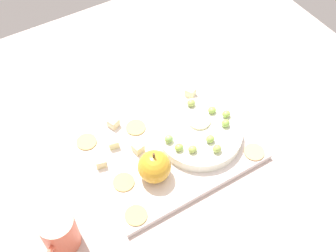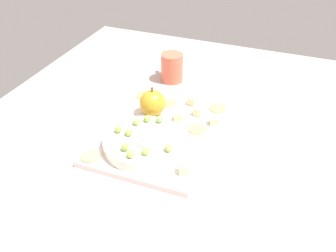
{
  "view_description": "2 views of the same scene",
  "coord_description": "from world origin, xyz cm",
  "px_view_note": "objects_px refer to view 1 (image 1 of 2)",
  "views": [
    {
      "loc": [
        27.6,
        49.01,
        80.84
      ],
      "look_at": [
        -1.3,
        1.31,
        9.49
      ],
      "focal_mm": 44.92,
      "sensor_mm": 36.0,
      "label": 1
    },
    {
      "loc": [
        -72.95,
        -26.85,
        61.67
      ],
      "look_at": [
        -1.2,
        1.07,
        7.96
      ],
      "focal_mm": 41.93,
      "sensor_mm": 36.0,
      "label": 2
    }
  ],
  "objects_px": {
    "grape_2": "(210,139)",
    "apple_slice_0": "(199,121)",
    "cheese_cube_1": "(100,161)",
    "cracker_2": "(254,152)",
    "cracker_3": "(136,215)",
    "cracker_4": "(87,142)",
    "serving_dish": "(200,133)",
    "grape_5": "(217,149)",
    "cheese_cube_2": "(138,148)",
    "grape_1": "(169,138)",
    "cheese_cube_4": "(190,92)",
    "grape_4": "(191,103)",
    "cheese_cube_3": "(113,123)",
    "grape_0": "(193,149)",
    "grape_7": "(212,110)",
    "grape_8": "(226,114)",
    "grape_6": "(179,147)",
    "platter": "(170,148)",
    "cracker_1": "(124,182)",
    "cup": "(59,232)",
    "apple_whole": "(154,167)",
    "cheese_cube_0": "(113,143)",
    "grape_3": "(226,123)",
    "cracker_0": "(136,128)"
  },
  "relations": [
    {
      "from": "cracker_2",
      "to": "grape_7",
      "type": "bearing_deg",
      "value": -77.99
    },
    {
      "from": "cheese_cube_4",
      "to": "cup",
      "type": "relative_size",
      "value": 0.24
    },
    {
      "from": "grape_8",
      "to": "grape_2",
      "type": "bearing_deg",
      "value": 28.77
    },
    {
      "from": "grape_6",
      "to": "grape_7",
      "type": "xyz_separation_m",
      "value": [
        -0.12,
        -0.05,
        -0.0
      ]
    },
    {
      "from": "cheese_cube_2",
      "to": "grape_1",
      "type": "height_order",
      "value": "grape_1"
    },
    {
      "from": "grape_5",
      "to": "cracker_2",
      "type": "bearing_deg",
      "value": 157.76
    },
    {
      "from": "cheese_cube_4",
      "to": "cracker_4",
      "type": "bearing_deg",
      "value": -0.07
    },
    {
      "from": "grape_2",
      "to": "grape_4",
      "type": "xyz_separation_m",
      "value": [
        -0.02,
        -0.11,
        -0.0
      ]
    },
    {
      "from": "apple_slice_0",
      "to": "cup",
      "type": "distance_m",
      "value": 0.38
    },
    {
      "from": "cheese_cube_3",
      "to": "apple_slice_0",
      "type": "height_order",
      "value": "apple_slice_0"
    },
    {
      "from": "serving_dish",
      "to": "grape_1",
      "type": "xyz_separation_m",
      "value": [
        0.07,
        -0.01,
        0.02
      ]
    },
    {
      "from": "cup",
      "to": "cracker_4",
      "type": "bearing_deg",
      "value": -126.1
    },
    {
      "from": "cracker_1",
      "to": "cheese_cube_3",
      "type": "bearing_deg",
      "value": -109.05
    },
    {
      "from": "cheese_cube_4",
      "to": "grape_8",
      "type": "xyz_separation_m",
      "value": [
        -0.02,
        0.11,
        0.02
      ]
    },
    {
      "from": "platter",
      "to": "cracker_1",
      "type": "relative_size",
      "value": 7.88
    },
    {
      "from": "platter",
      "to": "grape_0",
      "type": "xyz_separation_m",
      "value": [
        -0.02,
        0.05,
        0.04
      ]
    },
    {
      "from": "serving_dish",
      "to": "cracker_1",
      "type": "height_order",
      "value": "serving_dish"
    },
    {
      "from": "cracker_3",
      "to": "cracker_4",
      "type": "distance_m",
      "value": 0.21
    },
    {
      "from": "cheese_cube_1",
      "to": "grape_1",
      "type": "bearing_deg",
      "value": 164.8
    },
    {
      "from": "platter",
      "to": "grape_0",
      "type": "relative_size",
      "value": 18.83
    },
    {
      "from": "platter",
      "to": "apple_slice_0",
      "type": "height_order",
      "value": "apple_slice_0"
    },
    {
      "from": "grape_1",
      "to": "grape_7",
      "type": "distance_m",
      "value": 0.13
    },
    {
      "from": "grape_1",
      "to": "grape_7",
      "type": "bearing_deg",
      "value": -171.27
    },
    {
      "from": "cheese_cube_2",
      "to": "cracker_2",
      "type": "distance_m",
      "value": 0.25
    },
    {
      "from": "grape_5",
      "to": "cup",
      "type": "relative_size",
      "value": 0.22
    },
    {
      "from": "grape_1",
      "to": "grape_4",
      "type": "xyz_separation_m",
      "value": [
        -0.1,
        -0.06,
        -0.0
      ]
    },
    {
      "from": "cracker_1",
      "to": "grape_4",
      "type": "distance_m",
      "value": 0.24
    },
    {
      "from": "cracker_4",
      "to": "grape_5",
      "type": "bearing_deg",
      "value": 140.57
    },
    {
      "from": "cheese_cube_1",
      "to": "grape_0",
      "type": "distance_m",
      "value": 0.2
    },
    {
      "from": "cheese_cube_3",
      "to": "grape_5",
      "type": "height_order",
      "value": "grape_5"
    },
    {
      "from": "grape_6",
      "to": "cheese_cube_0",
      "type": "bearing_deg",
      "value": -42.23
    },
    {
      "from": "cheese_cube_0",
      "to": "cup",
      "type": "distance_m",
      "value": 0.23
    },
    {
      "from": "grape_2",
      "to": "apple_slice_0",
      "type": "height_order",
      "value": "grape_2"
    },
    {
      "from": "grape_5",
      "to": "apple_slice_0",
      "type": "xyz_separation_m",
      "value": [
        -0.01,
        -0.09,
        -0.01
      ]
    },
    {
      "from": "cracker_3",
      "to": "cracker_4",
      "type": "xyz_separation_m",
      "value": [
        0.01,
        -0.21,
        0.0
      ]
    },
    {
      "from": "cheese_cube_1",
      "to": "cheese_cube_3",
      "type": "relative_size",
      "value": 1.0
    },
    {
      "from": "cheese_cube_0",
      "to": "cracker_3",
      "type": "height_order",
      "value": "cheese_cube_0"
    },
    {
      "from": "cheese_cube_1",
      "to": "cracker_2",
      "type": "distance_m",
      "value": 0.33
    },
    {
      "from": "cracker_1",
      "to": "grape_1",
      "type": "distance_m",
      "value": 0.13
    },
    {
      "from": "cheese_cube_0",
      "to": "grape_3",
      "type": "height_order",
      "value": "grape_3"
    },
    {
      "from": "serving_dish",
      "to": "grape_5",
      "type": "distance_m",
      "value": 0.07
    },
    {
      "from": "grape_6",
      "to": "apple_slice_0",
      "type": "bearing_deg",
      "value": -152.38
    },
    {
      "from": "platter",
      "to": "cheese_cube_3",
      "type": "height_order",
      "value": "cheese_cube_3"
    },
    {
      "from": "cheese_cube_2",
      "to": "cracker_3",
      "type": "distance_m",
      "value": 0.16
    },
    {
      "from": "cracker_0",
      "to": "cracker_2",
      "type": "xyz_separation_m",
      "value": [
        -0.19,
        0.19,
        0.0
      ]
    },
    {
      "from": "apple_whole",
      "to": "grape_5",
      "type": "bearing_deg",
      "value": 167.64
    },
    {
      "from": "cracker_0",
      "to": "cracker_3",
      "type": "distance_m",
      "value": 0.22
    },
    {
      "from": "cracker_3",
      "to": "apple_slice_0",
      "type": "relative_size",
      "value": 0.88
    },
    {
      "from": "cheese_cube_2",
      "to": "cracker_1",
      "type": "xyz_separation_m",
      "value": [
        0.06,
        0.06,
        -0.01
      ]
    },
    {
      "from": "apple_whole",
      "to": "cracker_0",
      "type": "height_order",
      "value": "apple_whole"
    }
  ]
}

